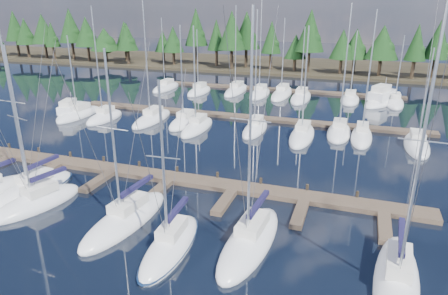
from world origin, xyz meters
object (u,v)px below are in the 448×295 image
at_px(front_sailboat_1, 33,189).
at_px(front_sailboat_5, 250,240).
at_px(main_dock, 169,180).
at_px(front_sailboat_6, 397,281).
at_px(front_sailboat_3, 126,219).
at_px(front_sailboat_2, 38,202).
at_px(front_sailboat_4, 171,245).
at_px(motor_yacht_right, 381,100).
at_px(motor_yacht_left, 70,113).

bearing_deg(front_sailboat_1, front_sailboat_5, -4.55).
xyz_separation_m(main_dock, front_sailboat_1, (-10.10, -5.53, 0.08)).
xyz_separation_m(front_sailboat_5, front_sailboat_6, (8.98, -1.29, 0.01)).
bearing_deg(front_sailboat_1, front_sailboat_3, -9.77).
bearing_deg(front_sailboat_2, front_sailboat_5, 0.65).
relative_size(main_dock, front_sailboat_1, 3.04).
relative_size(front_sailboat_1, front_sailboat_4, 1.21).
bearing_deg(motor_yacht_right, front_sailboat_4, -106.48).
bearing_deg(front_sailboat_5, front_sailboat_6, -8.19).
bearing_deg(motor_yacht_left, front_sailboat_1, -58.02).
relative_size(motor_yacht_left, motor_yacht_right, 0.80).
xyz_separation_m(front_sailboat_1, motor_yacht_right, (28.83, 43.71, 0.26)).
relative_size(front_sailboat_4, front_sailboat_6, 0.74).
bearing_deg(front_sailboat_6, motor_yacht_right, 89.62).
distance_m(front_sailboat_1, motor_yacht_right, 52.36).
bearing_deg(front_sailboat_3, motor_yacht_right, 67.67).
xyz_separation_m(front_sailboat_1, front_sailboat_5, (19.54, -1.56, 0.01)).
bearing_deg(main_dock, front_sailboat_1, -151.29).
xyz_separation_m(front_sailboat_1, front_sailboat_2, (2.10, -1.76, 0.01)).
bearing_deg(front_sailboat_4, front_sailboat_5, 25.07).
bearing_deg(front_sailboat_5, motor_yacht_left, 145.10).
relative_size(main_dock, front_sailboat_4, 3.67).
xyz_separation_m(front_sailboat_1, front_sailboat_6, (28.52, -2.85, 0.02)).
distance_m(front_sailboat_1, front_sailboat_3, 10.30).
distance_m(front_sailboat_2, motor_yacht_left, 27.85).
height_order(front_sailboat_1, front_sailboat_4, front_sailboat_1).
xyz_separation_m(front_sailboat_2, motor_yacht_left, (-15.47, 23.16, 0.16)).
xyz_separation_m(main_dock, motor_yacht_left, (-23.47, 15.88, 0.24)).
xyz_separation_m(front_sailboat_3, front_sailboat_5, (9.39, 0.19, 0.02)).
relative_size(main_dock, front_sailboat_6, 2.72).
height_order(front_sailboat_1, front_sailboat_2, front_sailboat_1).
relative_size(front_sailboat_3, front_sailboat_6, 0.83).
bearing_deg(front_sailboat_4, front_sailboat_3, 156.26).
distance_m(main_dock, front_sailboat_1, 11.51).
bearing_deg(motor_yacht_left, front_sailboat_2, -56.26).
distance_m(front_sailboat_4, front_sailboat_6, 13.77).
bearing_deg(front_sailboat_5, front_sailboat_2, -179.35).
xyz_separation_m(front_sailboat_1, motor_yacht_left, (-13.37, 21.41, 0.16)).
height_order(front_sailboat_1, motor_yacht_left, front_sailboat_1).
bearing_deg(front_sailboat_4, motor_yacht_left, 138.17).
bearing_deg(front_sailboat_3, front_sailboat_5, 1.18).
xyz_separation_m(front_sailboat_4, front_sailboat_6, (13.74, 0.94, 0.02)).
xyz_separation_m(front_sailboat_4, motor_yacht_right, (14.05, 47.50, 0.26)).
relative_size(front_sailboat_1, front_sailboat_5, 0.91).
distance_m(front_sailboat_1, front_sailboat_5, 19.60).
distance_m(front_sailboat_4, front_sailboat_5, 5.26).
bearing_deg(front_sailboat_3, front_sailboat_2, -179.96).
bearing_deg(main_dock, motor_yacht_right, 63.87).
height_order(front_sailboat_3, front_sailboat_6, front_sailboat_6).
relative_size(front_sailboat_2, motor_yacht_left, 1.59).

